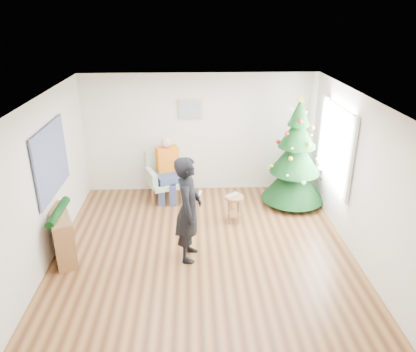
{
  "coord_description": "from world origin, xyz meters",
  "views": [
    {
      "loc": [
        -0.17,
        -5.95,
        3.87
      ],
      "look_at": [
        0.1,
        0.6,
        1.1
      ],
      "focal_mm": 35.0,
      "sensor_mm": 36.0,
      "label": 1
    }
  ],
  "objects_px": {
    "standing_man": "(188,209)",
    "armchair": "(167,181)",
    "stool": "(234,209)",
    "console": "(62,235)",
    "christmas_tree": "(296,157)"
  },
  "relations": [
    {
      "from": "stool",
      "to": "armchair",
      "type": "distance_m",
      "value": 1.76
    },
    {
      "from": "stool",
      "to": "console",
      "type": "xyz_separation_m",
      "value": [
        -2.94,
        -1.03,
        0.12
      ]
    },
    {
      "from": "standing_man",
      "to": "armchair",
      "type": "bearing_deg",
      "value": 17.7
    },
    {
      "from": "christmas_tree",
      "to": "standing_man",
      "type": "bearing_deg",
      "value": -138.84
    },
    {
      "from": "stool",
      "to": "standing_man",
      "type": "distance_m",
      "value": 1.55
    },
    {
      "from": "armchair",
      "to": "stool",
      "type": "bearing_deg",
      "value": -61.52
    },
    {
      "from": "standing_man",
      "to": "console",
      "type": "height_order",
      "value": "standing_man"
    },
    {
      "from": "standing_man",
      "to": "christmas_tree",
      "type": "bearing_deg",
      "value": -43.02
    },
    {
      "from": "stool",
      "to": "console",
      "type": "bearing_deg",
      "value": -160.64
    },
    {
      "from": "stool",
      "to": "armchair",
      "type": "relative_size",
      "value": 0.53
    },
    {
      "from": "christmas_tree",
      "to": "stool",
      "type": "relative_size",
      "value": 4.26
    },
    {
      "from": "standing_man",
      "to": "stool",
      "type": "bearing_deg",
      "value": -30.8
    },
    {
      "from": "standing_man",
      "to": "console",
      "type": "xyz_separation_m",
      "value": [
        -2.08,
        0.11,
        -0.48
      ]
    },
    {
      "from": "standing_man",
      "to": "console",
      "type": "bearing_deg",
      "value": 92.68
    },
    {
      "from": "armchair",
      "to": "standing_man",
      "type": "height_order",
      "value": "standing_man"
    }
  ]
}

